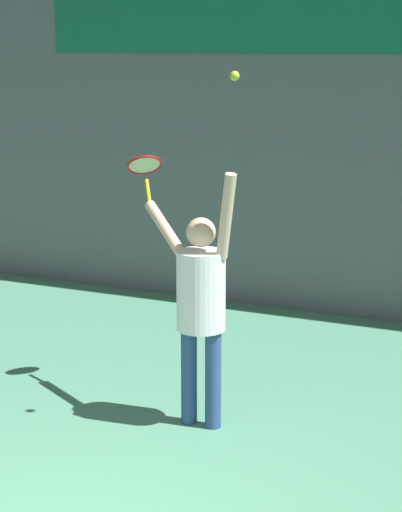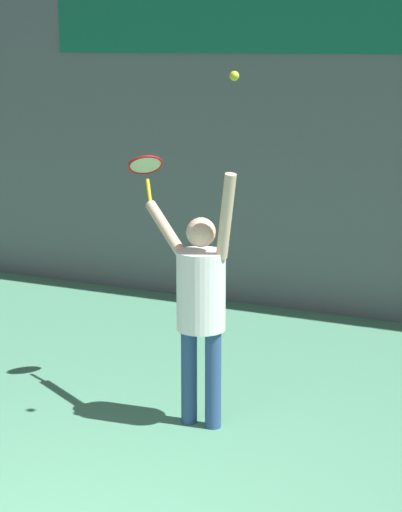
# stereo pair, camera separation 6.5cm
# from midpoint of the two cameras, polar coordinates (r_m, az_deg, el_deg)

# --- Properties ---
(back_wall) EXTENTS (18.00, 0.10, 5.00)m
(back_wall) POSITION_cam_midpoint_polar(r_m,az_deg,el_deg) (10.34, 8.91, 9.91)
(back_wall) COLOR slate
(back_wall) RESTS_ON ground_plane
(sponsor_banner) EXTENTS (7.20, 0.02, 0.63)m
(sponsor_banner) POSITION_cam_midpoint_polar(r_m,az_deg,el_deg) (10.27, 8.96, 13.94)
(sponsor_banner) COLOR #146B4C
(tennis_player) EXTENTS (1.04, 0.63, 2.09)m
(tennis_player) POSITION_cam_midpoint_polar(r_m,az_deg,el_deg) (7.31, 0.23, -2.55)
(tennis_player) COLOR #2D4C7F
(tennis_player) RESTS_ON ground_plane
(tennis_racket) EXTENTS (0.40, 0.40, 0.42)m
(tennis_racket) POSITION_cam_midpoint_polar(r_m,az_deg,el_deg) (7.95, -3.19, 5.46)
(tennis_racket) COLOR yellow
(tennis_ball) EXTENTS (0.07, 0.07, 0.07)m
(tennis_ball) POSITION_cam_midpoint_polar(r_m,az_deg,el_deg) (6.75, 2.35, 11.02)
(tennis_ball) COLOR #CCDB2D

